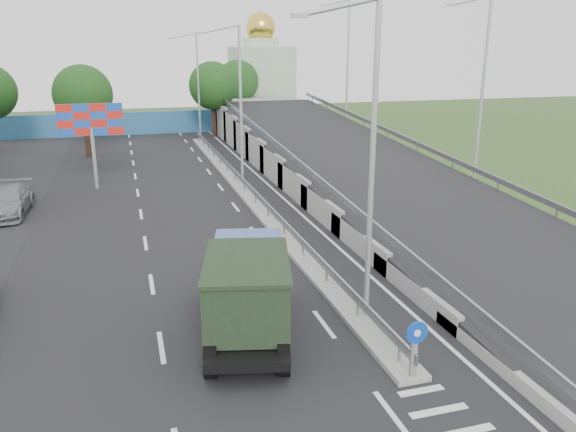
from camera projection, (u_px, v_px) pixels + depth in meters
name	position (u px, v px, depth m)	size (l,w,h in m)	color
ground	(456.00, 432.00, 13.45)	(160.00, 160.00, 0.00)	#2D4C1E
road_surface	(207.00, 215.00, 31.02)	(26.00, 90.00, 0.04)	black
median	(245.00, 192.00, 35.48)	(1.00, 44.00, 0.20)	gray
overpass_ramp	(355.00, 160.00, 37.03)	(10.00, 50.00, 3.50)	gray
median_guardrail	(244.00, 182.00, 35.29)	(0.09, 44.00, 0.71)	gray
sign_bollard	(415.00, 349.00, 15.15)	(0.64, 0.23, 1.67)	black
lamp_post_near	(367.00, 150.00, 17.33)	(2.74, 0.18, 10.08)	#B2B5B7
lamp_post_mid	(238.00, 98.00, 35.70)	(2.74, 0.18, 10.08)	#B2B5B7
lamp_post_far	(196.00, 81.00, 54.08)	(2.74, 0.18, 10.08)	#B2B5B7
blue_wall	(152.00, 123.00, 59.80)	(30.00, 0.50, 2.40)	teal
church	(261.00, 78.00, 69.77)	(7.00, 7.00, 13.80)	#B2CCAD
billboard	(91.00, 125.00, 35.54)	(4.00, 0.24, 5.50)	#B2B5B7
tree_left_mid	(83.00, 95.00, 46.01)	(4.80, 4.80, 7.60)	black
tree_median_far	(213.00, 86.00, 56.61)	(4.80, 4.80, 7.60)	black
tree_ramp_far	(238.00, 81.00, 64.13)	(4.80, 4.80, 7.60)	black
dump_truck	(248.00, 288.00, 17.74)	(3.73, 6.78, 2.83)	black
parked_car_d	(7.00, 201.00, 30.75)	(2.18, 5.35, 1.55)	gray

